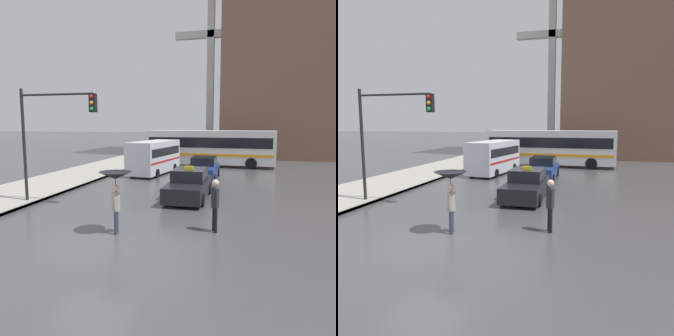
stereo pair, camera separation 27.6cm
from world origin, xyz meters
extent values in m
plane|color=#424244|center=(0.00, 0.00, 0.00)|extent=(300.00, 300.00, 0.00)
cube|color=black|center=(1.89, 6.97, 0.53)|extent=(1.80, 4.52, 0.73)
cube|color=black|center=(1.89, 7.20, 1.20)|extent=(1.58, 2.03, 0.60)
cylinder|color=black|center=(2.74, 5.57, 0.30)|extent=(0.20, 0.60, 0.60)
cylinder|color=black|center=(1.03, 5.57, 0.30)|extent=(0.20, 0.60, 0.60)
cylinder|color=black|center=(2.74, 8.37, 0.30)|extent=(0.20, 0.60, 0.60)
cylinder|color=black|center=(1.03, 8.37, 0.30)|extent=(0.20, 0.60, 0.60)
cube|color=yellow|center=(1.89, 6.97, 1.58)|extent=(0.44, 0.16, 0.16)
cube|color=navy|center=(1.79, 13.30, 0.55)|extent=(1.80, 4.77, 0.78)
cube|color=black|center=(1.79, 13.54, 1.22)|extent=(1.58, 2.15, 0.56)
cylinder|color=black|center=(2.64, 11.82, 0.30)|extent=(0.20, 0.60, 0.60)
cylinder|color=black|center=(0.93, 11.82, 0.30)|extent=(0.20, 0.60, 0.60)
cylinder|color=black|center=(2.64, 14.78, 0.30)|extent=(0.20, 0.60, 0.60)
cylinder|color=black|center=(0.93, 14.78, 0.30)|extent=(0.20, 0.60, 0.60)
cube|color=silver|center=(-2.17, 14.81, 1.32)|extent=(2.78, 6.01, 2.32)
cube|color=black|center=(-2.17, 14.81, 1.74)|extent=(2.74, 5.56, 0.60)
cube|color=red|center=(-2.17, 14.81, 1.04)|extent=(2.77, 5.79, 0.14)
cylinder|color=black|center=(-1.47, 12.95, 0.32)|extent=(0.29, 0.65, 0.63)
cylinder|color=black|center=(-3.35, 13.22, 0.32)|extent=(0.29, 0.65, 0.63)
cylinder|color=black|center=(-0.99, 16.39, 0.32)|extent=(0.29, 0.65, 0.63)
cylinder|color=black|center=(-2.87, 16.66, 0.32)|extent=(0.29, 0.65, 0.63)
cube|color=silver|center=(1.41, 20.44, 1.73)|extent=(11.41, 3.03, 2.93)
cube|color=black|center=(1.41, 20.44, 2.17)|extent=(10.85, 3.02, 0.89)
cube|color=orange|center=(1.41, 20.44, 1.12)|extent=(11.07, 3.04, 0.24)
cylinder|color=black|center=(-2.60, 19.43, 0.48)|extent=(0.97, 0.32, 0.96)
cylinder|color=black|center=(-2.49, 21.83, 0.48)|extent=(0.97, 0.32, 0.96)
cylinder|color=black|center=(5.02, 19.07, 0.48)|extent=(0.97, 0.32, 0.96)
cylinder|color=black|center=(5.13, 21.47, 0.48)|extent=(0.97, 0.32, 0.96)
cylinder|color=#2D3347|center=(0.44, 1.04, 0.40)|extent=(0.15, 0.15, 0.80)
cylinder|color=#2D3347|center=(0.38, 1.26, 0.40)|extent=(0.15, 0.15, 0.80)
cylinder|color=gray|center=(0.41, 1.15, 1.12)|extent=(0.34, 0.34, 0.63)
sphere|color=#DBAD89|center=(0.41, 1.15, 1.60)|extent=(0.23, 0.23, 0.23)
cylinder|color=gray|center=(0.45, 0.98, 1.16)|extent=(0.09, 0.09, 0.54)
cylinder|color=gray|center=(0.36, 1.33, 1.16)|extent=(0.09, 0.09, 0.54)
cone|color=black|center=(0.41, 1.15, 2.02)|extent=(1.11, 1.11, 0.25)
cylinder|color=black|center=(0.41, 1.15, 1.68)|extent=(0.02, 0.02, 0.69)
cube|color=white|center=(0.29, 1.39, 0.44)|extent=(0.14, 0.20, 0.28)
cylinder|color=black|center=(3.63, 2.25, 0.43)|extent=(0.15, 0.15, 0.86)
cylinder|color=black|center=(3.71, 2.05, 0.43)|extent=(0.15, 0.15, 0.86)
cylinder|color=#28282D|center=(3.67, 2.15, 1.21)|extent=(0.37, 0.37, 0.68)
sphere|color=#DBAD89|center=(3.67, 2.15, 1.72)|extent=(0.25, 0.25, 0.25)
cylinder|color=#28282D|center=(3.60, 2.32, 1.26)|extent=(0.09, 0.09, 0.58)
cylinder|color=#28282D|center=(3.73, 1.98, 1.26)|extent=(0.09, 0.09, 0.58)
cylinder|color=black|center=(-5.48, 4.29, 2.68)|extent=(0.14, 0.14, 5.36)
cylinder|color=black|center=(-3.69, 4.29, 5.06)|extent=(3.58, 0.10, 0.10)
cube|color=black|center=(-1.90, 4.29, 4.66)|extent=(0.28, 0.28, 0.80)
sphere|color=red|center=(-1.90, 4.13, 4.92)|extent=(0.16, 0.16, 0.16)
sphere|color=orange|center=(-1.90, 4.13, 4.66)|extent=(0.16, 0.16, 0.16)
sphere|color=green|center=(-1.90, 4.13, 4.40)|extent=(0.16, 0.16, 0.16)
cube|color=white|center=(-0.41, 35.78, 10.73)|extent=(0.90, 0.90, 21.47)
cube|color=white|center=(-0.41, 35.78, 15.46)|extent=(9.44, 0.90, 0.90)
camera|label=1|loc=(4.71, -8.99, 3.72)|focal=35.00mm
camera|label=2|loc=(4.98, -8.93, 3.72)|focal=35.00mm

